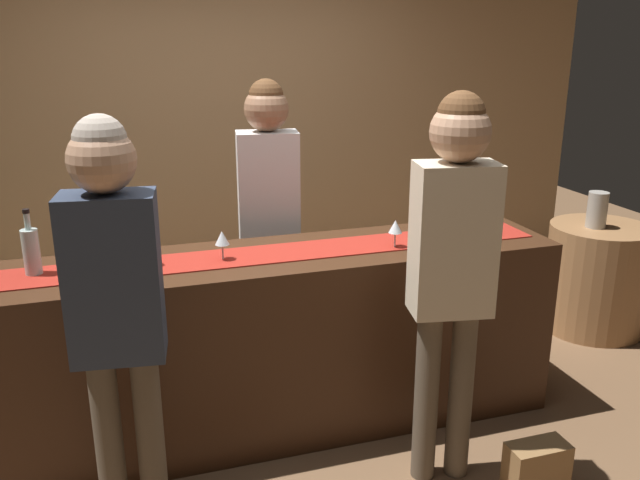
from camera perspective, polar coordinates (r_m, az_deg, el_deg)
ground_plane at (r=3.65m, az=-3.17°, el=-15.47°), size 10.00×10.00×0.00m
back_wall at (r=4.96m, az=-9.11°, el=11.08°), size 6.00×0.12×2.90m
bar_counter at (r=3.41m, az=-3.31°, el=-8.76°), size 2.82×0.60×0.95m
counter_runner_cloth at (r=3.23m, az=-3.45°, el=-1.12°), size 2.68×0.28×0.01m
wine_bottle_clear at (r=3.17m, az=-23.68°, el=-0.85°), size 0.07×0.07×0.30m
wine_bottle_amber at (r=3.07m, az=-18.51°, el=-0.87°), size 0.07×0.07×0.30m
wine_glass_near_customer at (r=3.30m, az=6.53°, el=1.08°), size 0.07×0.07×0.14m
wine_glass_mid_counter at (r=3.12m, az=-14.55°, el=-0.38°), size 0.07×0.07×0.14m
wine_glass_far_end at (r=3.13m, az=-8.46°, el=0.08°), size 0.07×0.07×0.14m
bartender at (r=3.75m, az=-4.47°, el=3.66°), size 0.36×0.25×1.75m
customer_sipping at (r=2.84m, az=11.39°, el=-0.91°), size 0.37×0.26×1.77m
customer_browsing at (r=2.56m, az=-17.30°, el=-4.29°), size 0.36×0.24×1.72m
round_side_table at (r=4.94m, az=22.75°, el=-3.02°), size 0.68×0.68×0.74m
vase_on_side_table at (r=4.75m, az=22.83°, el=2.42°), size 0.13×0.13×0.24m
handbag at (r=3.30m, az=18.21°, el=-18.05°), size 0.28×0.14×0.22m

